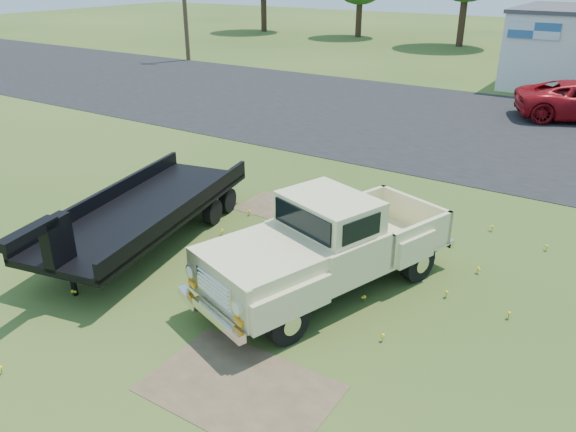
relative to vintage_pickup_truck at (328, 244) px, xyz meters
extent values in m
plane|color=#344817|center=(-1.21, -0.44, -1.06)|extent=(140.00, 140.00, 0.00)
cube|color=black|center=(-1.21, 14.56, -1.06)|extent=(90.00, 14.00, 0.02)
cube|color=brown|center=(0.29, -3.44, -1.06)|extent=(3.00, 2.00, 0.01)
cube|color=brown|center=(-3.21, 3.06, -1.06)|extent=(2.20, 1.60, 0.01)
cube|color=silver|center=(-0.71, 22.51, 2.14)|extent=(2.50, 0.08, 0.80)
cylinder|color=#39261A|center=(-29.21, 39.56, 0.74)|extent=(0.56, 0.56, 3.60)
cylinder|color=#39261A|center=(-19.21, 40.56, 0.56)|extent=(0.56, 0.56, 3.24)
cylinder|color=#39261A|center=(-9.21, 39.06, 0.92)|extent=(0.56, 0.56, 3.96)
camera|label=1|loc=(4.81, -9.03, 5.25)|focal=35.00mm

